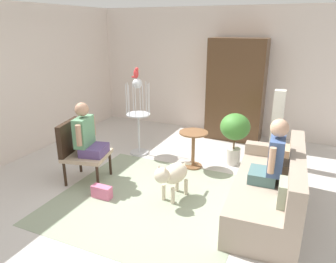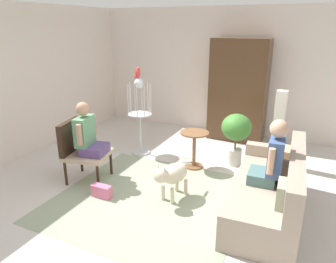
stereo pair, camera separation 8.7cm
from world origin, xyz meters
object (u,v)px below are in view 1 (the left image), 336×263
at_px(parrot, 136,73).
at_px(handbag, 102,192).
at_px(round_end_table, 193,145).
at_px(bird_cage_stand, 138,113).
at_px(armchair, 78,147).
at_px(dog, 172,175).
at_px(armoire_cabinet, 236,90).
at_px(couch, 271,190).
at_px(column_lamp, 276,129).
at_px(person_on_couch, 273,156).
at_px(person_on_armchair, 87,134).
at_px(potted_plant, 235,130).

xyz_separation_m(parrot, handbag, (0.34, -1.69, -1.47)).
height_order(round_end_table, bird_cage_stand, bird_cage_stand).
xyz_separation_m(armchair, round_end_table, (1.50, 1.18, -0.15)).
xyz_separation_m(dog, armoire_cabinet, (0.21, 2.93, 0.68)).
bearing_deg(couch, bird_cage_stand, 157.31).
relative_size(column_lamp, handbag, 4.53).
bearing_deg(round_end_table, person_on_couch, -34.21).
xyz_separation_m(couch, person_on_armchair, (-2.75, -0.24, 0.47)).
bearing_deg(column_lamp, person_on_couch, -86.30).
xyz_separation_m(person_on_armchair, handbag, (0.49, -0.38, -0.70)).
bearing_deg(couch, handbag, -164.75).
xyz_separation_m(armchair, parrot, (0.31, 1.35, 1.00)).
bearing_deg(handbag, couch, 15.25).
relative_size(round_end_table, potted_plant, 0.69).
xyz_separation_m(person_on_couch, dog, (-1.29, -0.20, -0.43)).
bearing_deg(couch, column_lamp, 94.71).
relative_size(armchair, person_on_couch, 1.14).
bearing_deg(handbag, potted_plant, 52.85).
bearing_deg(dog, handbag, -157.83).
bearing_deg(person_on_couch, armchair, -175.15).
height_order(person_on_armchair, potted_plant, person_on_armchair).
relative_size(couch, armchair, 2.07).
bearing_deg(person_on_armchair, potted_plant, 38.55).
bearing_deg(parrot, potted_plant, 7.74).
bearing_deg(dog, column_lamp, 57.53).
bearing_deg(armoire_cabinet, column_lamp, -47.96).
distance_m(person_on_armchair, column_lamp, 3.21).
height_order(person_on_couch, dog, person_on_couch).
bearing_deg(person_on_armchair, armchair, -167.73).
xyz_separation_m(couch, handbag, (-2.26, -0.62, -0.22)).
height_order(person_on_couch, round_end_table, person_on_couch).
distance_m(armchair, column_lamp, 3.36).
relative_size(bird_cage_stand, potted_plant, 1.56).
xyz_separation_m(couch, dog, (-1.31, -0.23, 0.07)).
relative_size(round_end_table, dog, 0.84).
relative_size(person_on_armchair, bird_cage_stand, 0.56).
distance_m(dog, bird_cage_stand, 1.87).
relative_size(couch, dog, 2.59).
height_order(parrot, potted_plant, parrot).
xyz_separation_m(parrot, armoire_cabinet, (1.49, 1.63, -0.49)).
relative_size(round_end_table, bird_cage_stand, 0.45).
xyz_separation_m(potted_plant, handbag, (-1.47, -1.94, -0.54)).
relative_size(dog, armoire_cabinet, 0.36).
bearing_deg(round_end_table, couch, -32.92).
distance_m(person_on_armchair, round_end_table, 1.81).
bearing_deg(armoire_cabinet, potted_plant, -77.15).
xyz_separation_m(armchair, bird_cage_stand, (0.33, 1.35, 0.25)).
bearing_deg(person_on_couch, dog, -171.03).
distance_m(column_lamp, handbag, 3.14).
xyz_separation_m(person_on_armchair, dog, (1.43, 0.01, -0.40)).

